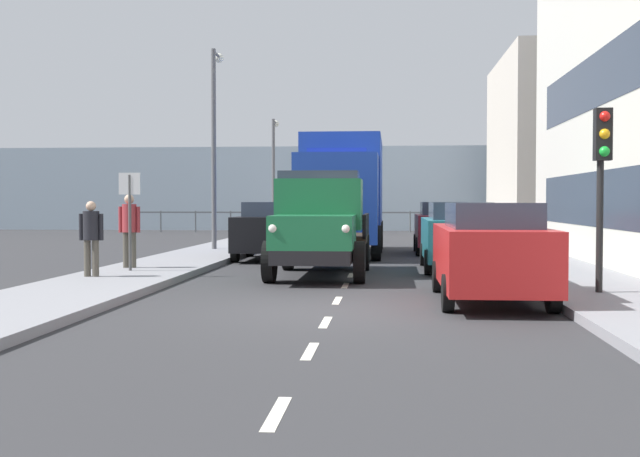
# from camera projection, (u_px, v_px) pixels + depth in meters

# --- Properties ---
(ground_plane) EXTENTS (80.00, 80.00, 0.00)m
(ground_plane) POSITION_uv_depth(u_px,v_px,m) (358.00, 261.00, 23.63)
(ground_plane) COLOR #2D2D30
(sidewalk_left) EXTENTS (2.48, 43.62, 0.15)m
(sidewalk_left) POSITION_uv_depth(u_px,v_px,m) (527.00, 260.00, 23.21)
(sidewalk_left) COLOR gray
(sidewalk_left) RESTS_ON ground_plane
(sidewalk_right) EXTENTS (2.48, 43.62, 0.15)m
(sidewalk_right) POSITION_uv_depth(u_px,v_px,m) (195.00, 258.00, 24.05)
(sidewalk_right) COLOR gray
(sidewalk_right) RESTS_ON ground_plane
(road_centreline_markings) EXTENTS (0.12, 39.09, 0.01)m
(road_centreline_markings) POSITION_uv_depth(u_px,v_px,m) (357.00, 263.00, 22.92)
(road_centreline_markings) COLOR silver
(road_centreline_markings) RESTS_ON ground_plane
(building_far_block) EXTENTS (6.54, 10.59, 8.46)m
(building_far_block) POSITION_uv_depth(u_px,v_px,m) (571.00, 148.00, 38.02)
(building_far_block) COLOR beige
(building_far_block) RESTS_ON ground_plane
(sea_horizon) EXTENTS (80.00, 0.80, 5.00)m
(sea_horizon) POSITION_uv_depth(u_px,v_px,m) (375.00, 188.00, 48.25)
(sea_horizon) COLOR #8C9EAD
(sea_horizon) RESTS_ON ground_plane
(seawall_railing) EXTENTS (28.08, 0.08, 1.20)m
(seawall_railing) POSITION_uv_depth(u_px,v_px,m) (374.00, 216.00, 44.72)
(seawall_railing) COLOR #4C5156
(seawall_railing) RESTS_ON ground_plane
(truck_vintage_green) EXTENTS (2.17, 5.64, 2.43)m
(truck_vintage_green) POSITION_uv_depth(u_px,v_px,m) (320.00, 226.00, 18.57)
(truck_vintage_green) COLOR black
(truck_vintage_green) RESTS_ON ground_plane
(lorry_cargo_blue) EXTENTS (2.58, 8.20, 3.87)m
(lorry_cargo_blue) POSITION_uv_depth(u_px,v_px,m) (343.00, 191.00, 26.57)
(lorry_cargo_blue) COLOR #193899
(lorry_cargo_blue) RESTS_ON ground_plane
(car_red_kerbside_near) EXTENTS (1.81, 4.56, 1.72)m
(car_red_kerbside_near) POSITION_uv_depth(u_px,v_px,m) (490.00, 250.00, 14.05)
(car_red_kerbside_near) COLOR #B21E1E
(car_red_kerbside_near) RESTS_ON ground_plane
(car_teal_kerbside_1) EXTENTS (1.82, 4.51, 1.72)m
(car_teal_kerbside_1) POSITION_uv_depth(u_px,v_px,m) (459.00, 235.00, 20.48)
(car_teal_kerbside_1) COLOR #1E6670
(car_teal_kerbside_1) RESTS_ON ground_plane
(car_maroon_kerbside_2) EXTENTS (1.82, 3.86, 1.72)m
(car_maroon_kerbside_2) POSITION_uv_depth(u_px,v_px,m) (442.00, 227.00, 26.94)
(car_maroon_kerbside_2) COLOR maroon
(car_maroon_kerbside_2) RESTS_ON ground_plane
(car_black_oppositeside_0) EXTENTS (1.86, 3.99, 1.72)m
(car_black_oppositeside_0) POSITION_uv_depth(u_px,v_px,m) (271.00, 230.00, 24.28)
(car_black_oppositeside_0) COLOR black
(car_black_oppositeside_0) RESTS_ON ground_plane
(car_silver_oppositeside_1) EXTENTS (1.85, 4.24, 1.72)m
(car_silver_oppositeside_1) POSITION_uv_depth(u_px,v_px,m) (293.00, 224.00, 29.78)
(car_silver_oppositeside_1) COLOR #B7BABF
(car_silver_oppositeside_1) RESTS_ON ground_plane
(car_navy_oppositeside_2) EXTENTS (1.94, 4.43, 1.72)m
(car_navy_oppositeside_2) POSITION_uv_depth(u_px,v_px,m) (310.00, 220.00, 36.29)
(car_navy_oppositeside_2) COLOR navy
(car_navy_oppositeside_2) RESTS_ON ground_plane
(pedestrian_by_lamp) EXTENTS (0.53, 0.34, 1.60)m
(pedestrian_by_lamp) POSITION_uv_depth(u_px,v_px,m) (91.00, 232.00, 17.17)
(pedestrian_by_lamp) COLOR #4C473D
(pedestrian_by_lamp) RESTS_ON sidewalk_right
(pedestrian_with_bag) EXTENTS (0.53, 0.34, 1.76)m
(pedestrian_with_bag) POSITION_uv_depth(u_px,v_px,m) (129.00, 224.00, 19.45)
(pedestrian_with_bag) COLOR #4C473D
(pedestrian_with_bag) RESTS_ON sidewalk_right
(traffic_light_near) EXTENTS (0.28, 0.41, 3.20)m
(traffic_light_near) POSITION_uv_depth(u_px,v_px,m) (602.00, 159.00, 14.06)
(traffic_light_near) COLOR black
(traffic_light_near) RESTS_ON sidewalk_left
(lamp_post_promenade) EXTENTS (0.32, 1.14, 6.68)m
(lamp_post_promenade) POSITION_uv_depth(u_px,v_px,m) (215.00, 131.00, 27.22)
(lamp_post_promenade) COLOR #59595B
(lamp_post_promenade) RESTS_ON sidewalk_right
(lamp_post_far) EXTENTS (0.32, 1.14, 5.66)m
(lamp_post_far) POSITION_uv_depth(u_px,v_px,m) (274.00, 164.00, 40.18)
(lamp_post_far) COLOR #59595B
(lamp_post_far) RESTS_ON sidewalk_right
(street_sign) EXTENTS (0.50, 0.07, 2.25)m
(street_sign) POSITION_uv_depth(u_px,v_px,m) (130.00, 204.00, 18.61)
(street_sign) COLOR #4C4C4C
(street_sign) RESTS_ON sidewalk_right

